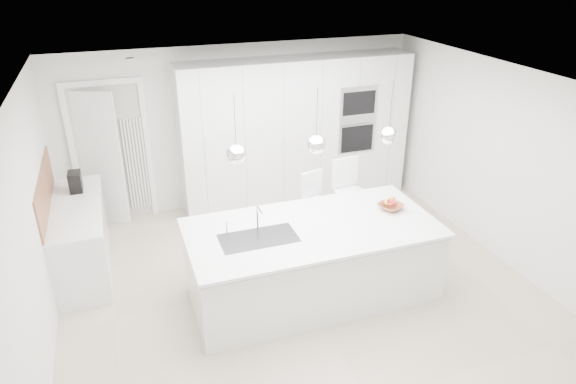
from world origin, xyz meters
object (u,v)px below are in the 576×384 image
object	(u,v)px
fruit_bowl	(391,207)
espresso_machine	(75,182)
island_base	(313,264)
bar_stool_right	(348,205)
bar_stool_left	(314,213)

from	to	relation	value
fruit_bowl	espresso_machine	bearing A→B (deg)	153.17
island_base	bar_stool_right	xyz separation A→B (m)	(0.88, 0.93, 0.18)
island_base	bar_stool_left	distance (m)	1.09
espresso_machine	bar_stool_left	distance (m)	3.13
fruit_bowl	bar_stool_right	world-z (taller)	bar_stool_right
island_base	fruit_bowl	distance (m)	1.17
espresso_machine	bar_stool_right	bearing A→B (deg)	-15.43
espresso_machine	bar_stool_left	bearing A→B (deg)	-16.76
fruit_bowl	espresso_machine	size ratio (longest dim) A/B	1.12
island_base	espresso_machine	world-z (taller)	espresso_machine
island_base	fruit_bowl	world-z (taller)	fruit_bowl
bar_stool_left	bar_stool_right	xyz separation A→B (m)	(0.47, -0.06, 0.07)
bar_stool_right	espresso_machine	bearing A→B (deg)	156.57
espresso_machine	fruit_bowl	bearing A→B (deg)	-25.87
island_base	bar_stool_left	world-z (taller)	bar_stool_left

